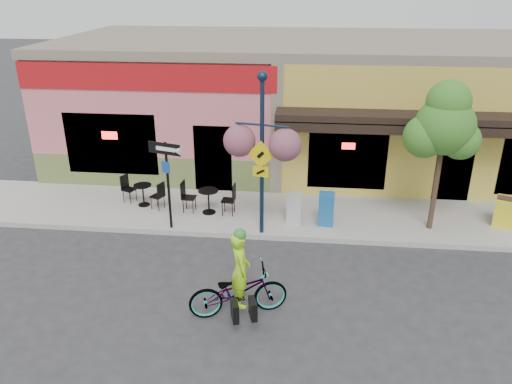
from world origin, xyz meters
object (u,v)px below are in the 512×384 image
at_px(bicycle, 238,291).
at_px(newspaper_box_blue, 326,209).
at_px(cyclist_rider, 240,280).
at_px(one_way_sign, 168,186).
at_px(street_tree, 440,157).
at_px(building, 310,100).
at_px(newspaper_box_grey, 294,208).
at_px(lamp_post, 262,157).

relative_size(bicycle, newspaper_box_blue, 2.20).
xyz_separation_m(cyclist_rider, one_way_sign, (-2.39, 3.40, 0.56)).
bearing_deg(cyclist_rider, street_tree, -66.39).
height_order(one_way_sign, newspaper_box_blue, one_way_sign).
distance_m(building, one_way_sign, 7.80).
xyz_separation_m(building, one_way_sign, (-3.70, -6.82, -0.87)).
xyz_separation_m(bicycle, cyclist_rider, (0.05, 0.00, 0.28)).
relative_size(building, one_way_sign, 7.39).
xyz_separation_m(one_way_sign, newspaper_box_grey, (3.34, 0.70, -0.80)).
distance_m(newspaper_box_blue, street_tree, 3.27).
height_order(lamp_post, newspaper_box_blue, lamp_post).
relative_size(cyclist_rider, newspaper_box_blue, 1.75).
height_order(building, cyclist_rider, building).
bearing_deg(street_tree, bicycle, -139.17).
bearing_deg(newspaper_box_grey, street_tree, -0.87).
height_order(building, one_way_sign, building).
xyz_separation_m(building, newspaper_box_blue, (0.54, -6.18, -1.63)).
height_order(cyclist_rider, one_way_sign, one_way_sign).
distance_m(building, bicycle, 10.45).
bearing_deg(newspaper_box_blue, one_way_sign, -168.30).
bearing_deg(cyclist_rider, newspaper_box_grey, -30.66).
distance_m(lamp_post, street_tree, 4.64).
bearing_deg(bicycle, cyclist_rider, -107.53).
bearing_deg(street_tree, newspaper_box_blue, -178.52).
xyz_separation_m(lamp_post, newspaper_box_grey, (0.84, 0.71, -1.73)).
height_order(lamp_post, one_way_sign, lamp_post).
height_order(bicycle, newspaper_box_blue, newspaper_box_blue).
xyz_separation_m(building, lamp_post, (-1.19, -6.83, 0.07)).
height_order(building, lamp_post, building).
distance_m(cyclist_rider, newspaper_box_blue, 4.45).
bearing_deg(one_way_sign, newspaper_box_blue, 25.25).
bearing_deg(street_tree, one_way_sign, -174.31).
height_order(building, newspaper_box_grey, building).
relative_size(lamp_post, newspaper_box_blue, 4.62).
distance_m(cyclist_rider, street_tree, 6.40).
relative_size(bicycle, lamp_post, 0.48).
bearing_deg(cyclist_rider, building, -24.85).
bearing_deg(newspaper_box_blue, cyclist_rider, -111.46).
height_order(newspaper_box_blue, newspaper_box_grey, newspaper_box_blue).
distance_m(building, lamp_post, 6.94).
xyz_separation_m(one_way_sign, newspaper_box_blue, (4.24, 0.63, -0.76)).
distance_m(building, newspaper_box_grey, 6.35).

